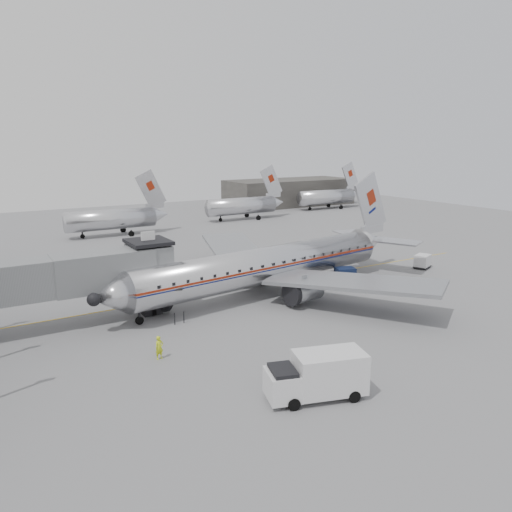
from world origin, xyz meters
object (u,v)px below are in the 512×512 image
(service_van, at_px, (317,375))
(baggage_cart_white, at_px, (423,261))
(ramp_worker, at_px, (159,348))
(airliner, at_px, (271,264))
(baggage_cart_navy, at_px, (345,275))

(service_van, xyz_separation_m, baggage_cart_white, (29.64, 17.81, -0.57))
(service_van, distance_m, ramp_worker, 11.48)
(airliner, xyz_separation_m, baggage_cart_white, (20.65, -1.10, -2.00))
(ramp_worker, bearing_deg, service_van, -70.07)
(baggage_cart_white, bearing_deg, baggage_cart_navy, 157.81)
(service_van, distance_m, baggage_cart_white, 34.59)
(baggage_cart_white, bearing_deg, airliner, 154.77)
(baggage_cart_white, distance_m, ramp_worker, 36.46)
(airliner, bearing_deg, ramp_worker, -156.48)
(baggage_cart_navy, height_order, baggage_cart_white, baggage_cart_navy)
(airliner, relative_size, baggage_cart_white, 14.39)
(airliner, bearing_deg, baggage_cart_navy, -15.04)
(airliner, height_order, baggage_cart_white, airliner)
(airliner, bearing_deg, baggage_cart_white, -10.88)
(airliner, xyz_separation_m, service_van, (-9.00, -18.90, -1.43))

